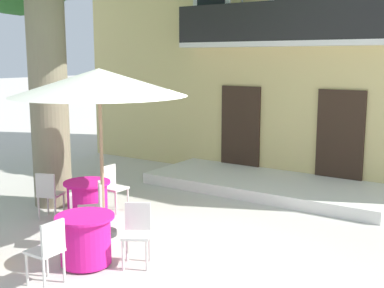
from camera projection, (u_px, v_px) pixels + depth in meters
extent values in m
plane|color=beige|center=(171.00, 242.00, 8.24)|extent=(120.00, 120.00, 0.00)
cube|color=#DBC67F|center=(321.00, 30.00, 13.36)|extent=(13.00, 4.00, 7.50)
cube|color=#332319|center=(240.00, 131.00, 12.86)|extent=(1.10, 0.08, 2.30)
cube|color=#332319|center=(340.00, 140.00, 11.44)|extent=(1.10, 0.08, 2.30)
cube|color=silver|center=(285.00, 44.00, 11.53)|extent=(5.60, 0.65, 0.12)
cube|color=black|center=(281.00, 20.00, 11.20)|extent=(5.60, 0.06, 0.90)
cylinder|color=#995638|center=(203.00, 37.00, 12.78)|extent=(0.27, 0.27, 0.27)
ellipsoid|color=#4C8E38|center=(203.00, 25.00, 12.73)|extent=(0.35, 0.35, 0.34)
cylinder|color=#47423D|center=(286.00, 35.00, 11.52)|extent=(0.29, 0.29, 0.26)
ellipsoid|color=#4C8E38|center=(287.00, 21.00, 11.47)|extent=(0.38, 0.38, 0.38)
cube|color=silver|center=(267.00, 185.00, 11.44)|extent=(5.58, 2.22, 0.25)
cylinder|color=#7F755B|center=(49.00, 101.00, 10.02)|extent=(0.77, 0.77, 4.30)
cylinder|color=#DB1984|center=(88.00, 202.00, 9.22)|extent=(0.74, 0.74, 0.68)
cylinder|color=#DB1984|center=(87.00, 183.00, 9.16)|extent=(0.86, 0.86, 0.04)
cylinder|color=#2D2823|center=(88.00, 220.00, 9.29)|extent=(0.44, 0.44, 0.03)
cylinder|color=silver|center=(81.00, 226.00, 8.33)|extent=(0.04, 0.04, 0.45)
cylinder|color=silver|center=(80.00, 220.00, 8.65)|extent=(0.04, 0.04, 0.45)
cylinder|color=silver|center=(101.00, 224.00, 8.42)|extent=(0.04, 0.04, 0.45)
cylinder|color=silver|center=(100.00, 218.00, 8.74)|extent=(0.04, 0.04, 0.45)
cube|color=silver|center=(90.00, 208.00, 8.49)|extent=(0.56, 0.56, 0.04)
cube|color=silver|center=(100.00, 195.00, 8.50)|extent=(0.31, 0.28, 0.42)
cylinder|color=silver|center=(128.00, 199.00, 9.90)|extent=(0.04, 0.04, 0.45)
cylinder|color=silver|center=(116.00, 204.00, 9.62)|extent=(0.04, 0.04, 0.45)
cylinder|color=silver|center=(115.00, 197.00, 10.09)|extent=(0.04, 0.04, 0.45)
cylinder|color=silver|center=(104.00, 201.00, 9.81)|extent=(0.04, 0.04, 0.45)
cube|color=silver|center=(115.00, 188.00, 9.82)|extent=(0.40, 0.40, 0.04)
cube|color=silver|center=(108.00, 176.00, 9.88)|extent=(0.04, 0.38, 0.42)
cylinder|color=silver|center=(48.00, 204.00, 9.62)|extent=(0.04, 0.04, 0.45)
cylinder|color=silver|center=(64.00, 205.00, 9.54)|extent=(0.04, 0.04, 0.45)
cylinder|color=silver|center=(39.00, 209.00, 9.29)|extent=(0.04, 0.04, 0.45)
cylinder|color=silver|center=(55.00, 210.00, 9.22)|extent=(0.04, 0.04, 0.45)
cube|color=silver|center=(51.00, 194.00, 9.38)|extent=(0.52, 0.52, 0.04)
cube|color=silver|center=(45.00, 185.00, 9.16)|extent=(0.37, 0.17, 0.42)
cylinder|color=#DB1984|center=(86.00, 241.00, 7.26)|extent=(0.74, 0.74, 0.68)
cylinder|color=#DB1984|center=(85.00, 217.00, 7.20)|extent=(0.86, 0.86, 0.04)
cylinder|color=#2D2823|center=(86.00, 264.00, 7.32)|extent=(0.44, 0.44, 0.03)
cylinder|color=silver|center=(147.00, 256.00, 7.08)|extent=(0.04, 0.04, 0.45)
cylinder|color=silver|center=(123.00, 256.00, 7.10)|extent=(0.04, 0.04, 0.45)
cylinder|color=silver|center=(150.00, 247.00, 7.42)|extent=(0.04, 0.04, 0.45)
cylinder|color=silver|center=(127.00, 247.00, 7.43)|extent=(0.04, 0.04, 0.45)
cube|color=silver|center=(136.00, 235.00, 7.22)|extent=(0.55, 0.55, 0.04)
cube|color=silver|center=(138.00, 216.00, 7.35)|extent=(0.34, 0.23, 0.42)
cylinder|color=silver|center=(94.00, 229.00, 8.21)|extent=(0.04, 0.04, 0.45)
cylinder|color=silver|center=(95.00, 236.00, 7.88)|extent=(0.04, 0.04, 0.45)
cylinder|color=silver|center=(73.00, 231.00, 8.12)|extent=(0.04, 0.04, 0.45)
cylinder|color=silver|center=(73.00, 238.00, 7.80)|extent=(0.04, 0.04, 0.45)
cube|color=silver|center=(83.00, 219.00, 7.96)|extent=(0.56, 0.56, 0.04)
cube|color=silver|center=(71.00, 206.00, 7.88)|extent=(0.31, 0.28, 0.42)
cylinder|color=silver|center=(27.00, 270.00, 6.62)|extent=(0.04, 0.04, 0.45)
cylinder|color=silver|center=(47.00, 261.00, 6.90)|extent=(0.04, 0.04, 0.45)
cylinder|color=silver|center=(44.00, 276.00, 6.44)|extent=(0.04, 0.04, 0.45)
cylinder|color=silver|center=(64.00, 267.00, 6.72)|extent=(0.04, 0.04, 0.45)
cube|color=silver|center=(45.00, 251.00, 6.63)|extent=(0.40, 0.40, 0.04)
cube|color=silver|center=(53.00, 237.00, 6.49)|extent=(0.04, 0.38, 0.42)
cylinder|color=#997A56|center=(102.00, 163.00, 8.33)|extent=(0.06, 0.06, 2.55)
cylinder|color=#333333|center=(104.00, 233.00, 8.54)|extent=(0.44, 0.44, 0.08)
cone|color=white|center=(99.00, 82.00, 8.10)|extent=(2.90, 2.90, 0.45)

